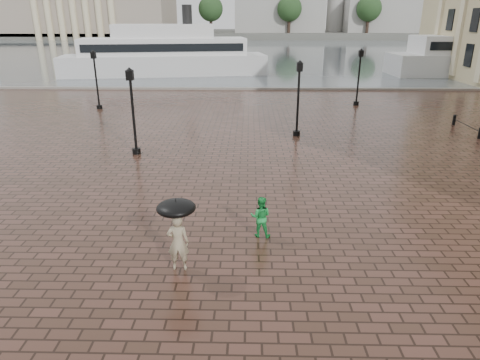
# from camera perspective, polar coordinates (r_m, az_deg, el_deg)

# --- Properties ---
(ground) EXTENTS (300.00, 300.00, 0.00)m
(ground) POSITION_cam_1_polar(r_m,az_deg,el_deg) (13.76, 0.85, -9.15)
(ground) COLOR #362218
(ground) RESTS_ON ground
(harbour_water) EXTENTS (240.00, 240.00, 0.00)m
(harbour_water) POSITION_cam_1_polar(r_m,az_deg,el_deg) (104.14, 1.29, 17.09)
(harbour_water) COLOR #41494F
(harbour_water) RESTS_ON ground
(quay_edge) EXTENTS (80.00, 0.60, 0.30)m
(quay_edge) POSITION_cam_1_polar(r_m,az_deg,el_deg) (44.45, 1.20, 11.97)
(quay_edge) COLOR slate
(quay_edge) RESTS_ON ground
(far_shore) EXTENTS (300.00, 60.00, 2.00)m
(far_shore) POSITION_cam_1_polar(r_m,az_deg,el_deg) (172.01, 1.32, 18.92)
(far_shore) COLOR #4C4C47
(far_shore) RESTS_ON ground
(distant_skyline) EXTENTS (102.50, 22.00, 33.00)m
(distant_skyline) POSITION_cam_1_polar(r_m,az_deg,el_deg) (168.92, 19.08, 20.70)
(distant_skyline) COLOR gray
(distant_skyline) RESTS_ON ground
(far_trees) EXTENTS (188.00, 8.00, 13.50)m
(far_trees) POSITION_cam_1_polar(r_m,az_deg,el_deg) (149.93, 1.34, 21.84)
(far_trees) COLOR #2D2119
(far_trees) RESTS_ON ground
(street_lamps) EXTENTS (21.44, 14.44, 4.40)m
(street_lamps) POSITION_cam_1_polar(r_m,az_deg,el_deg) (29.80, -1.79, 12.07)
(street_lamps) COLOR black
(street_lamps) RESTS_ON ground
(adult_pedestrian) EXTENTS (0.64, 0.43, 1.73)m
(adult_pedestrian) POSITION_cam_1_polar(r_m,az_deg,el_deg) (12.46, -8.25, -8.25)
(adult_pedestrian) COLOR gray
(adult_pedestrian) RESTS_ON ground
(child_pedestrian) EXTENTS (0.75, 0.62, 1.41)m
(child_pedestrian) POSITION_cam_1_polar(r_m,az_deg,el_deg) (14.21, 2.76, -4.92)
(child_pedestrian) COLOR green
(child_pedestrian) RESTS_ON ground
(ferry_near) EXTENTS (26.07, 10.29, 8.33)m
(ferry_near) POSITION_cam_1_polar(r_m,az_deg,el_deg) (57.05, -10.03, 16.18)
(ferry_near) COLOR silver
(ferry_near) RESTS_ON ground
(umbrella) EXTENTS (1.10, 1.10, 1.15)m
(umbrella) POSITION_cam_1_polar(r_m,az_deg,el_deg) (11.97, -8.52, -3.70)
(umbrella) COLOR black
(umbrella) RESTS_ON ground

